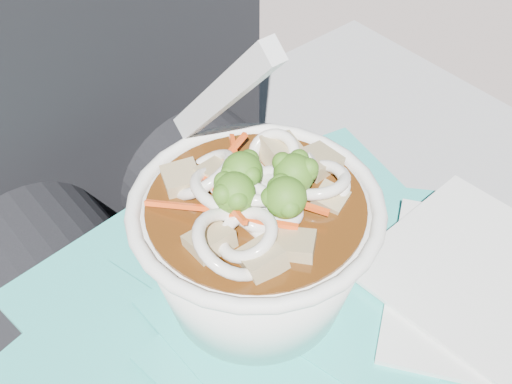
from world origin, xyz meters
TOP-DOWN VIEW (x-y plane):
  - person_body at (0.00, 0.09)m, footprint 0.34×0.94m
  - plastic_bag at (0.03, 0.00)m, footprint 0.37×0.33m
  - napkins at (0.12, -0.07)m, footprint 0.20×0.20m
  - udon_bowl at (0.00, 0.02)m, footprint 0.18×0.18m

SIDE VIEW (x-z plane):
  - person_body at x=0.00m, z-range 0.06..1.07m
  - plastic_bag at x=0.03m, z-range 0.61..0.63m
  - napkins at x=0.12m, z-range 0.63..0.64m
  - udon_bowl at x=0.00m, z-range 0.59..0.78m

